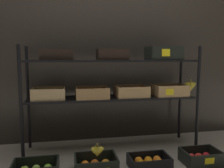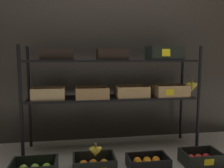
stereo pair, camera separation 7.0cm
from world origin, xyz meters
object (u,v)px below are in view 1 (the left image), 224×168
(crate_ground_center_orange, at_px, (149,162))
(crate_ground_apple_red, at_px, (201,158))
(display_rack, at_px, (114,79))
(crate_ground_orange, at_px, (96,166))
(banana_bunch_loose, at_px, (97,151))

(crate_ground_center_orange, distance_m, crate_ground_apple_red, 0.50)
(crate_ground_center_orange, xyz_separation_m, crate_ground_apple_red, (0.50, -0.02, 0.00))
(display_rack, height_order, crate_ground_apple_red, display_rack)
(display_rack, distance_m, crate_ground_apple_red, 1.12)
(crate_ground_apple_red, bearing_deg, display_rack, 145.55)
(crate_ground_apple_red, bearing_deg, crate_ground_orange, 178.42)
(crate_ground_center_orange, relative_size, crate_ground_apple_red, 1.07)
(crate_ground_orange, xyz_separation_m, crate_ground_center_orange, (0.47, -0.01, -0.01))
(crate_ground_orange, distance_m, crate_ground_apple_red, 0.97)
(display_rack, relative_size, crate_ground_orange, 5.17)
(display_rack, bearing_deg, crate_ground_center_orange, -65.01)
(crate_ground_orange, bearing_deg, display_rack, 61.62)
(crate_ground_center_orange, height_order, crate_ground_apple_red, crate_ground_apple_red)
(display_rack, relative_size, banana_bunch_loose, 14.41)
(banana_bunch_loose, bearing_deg, crate_ground_orange, 173.27)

